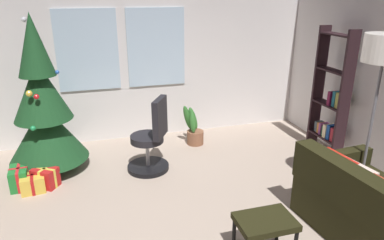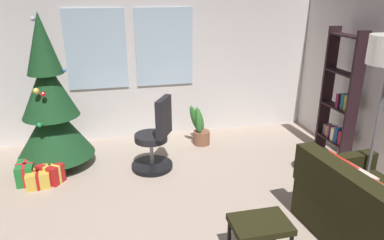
% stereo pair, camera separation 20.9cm
% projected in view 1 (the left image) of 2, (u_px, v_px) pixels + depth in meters
% --- Properties ---
extents(wall_back_with_windows, '(5.17, 0.12, 2.65)m').
position_uv_depth(wall_back_with_windows, '(147.00, 55.00, 5.60)').
color(wall_back_with_windows, silver).
rests_on(wall_back_with_windows, ground_plane).
extents(footstool, '(0.52, 0.37, 0.40)m').
position_uv_depth(footstool, '(265.00, 224.00, 3.17)').
color(footstool, black).
rests_on(footstool, ground_plane).
extents(holiday_tree, '(1.01, 1.01, 2.54)m').
position_uv_depth(holiday_tree, '(43.00, 110.00, 4.58)').
color(holiday_tree, '#4C331E').
rests_on(holiday_tree, ground_plane).
extents(gift_box_red, '(0.35, 0.33, 0.25)m').
position_uv_depth(gift_box_red, '(45.00, 177.00, 4.40)').
color(gift_box_red, red).
rests_on(gift_box_red, ground_plane).
extents(gift_box_green, '(0.22, 0.34, 0.27)m').
position_uv_depth(gift_box_green, '(20.00, 178.00, 4.38)').
color(gift_box_green, '#1E722D').
rests_on(gift_box_green, ground_plane).
extents(gift_box_gold, '(0.31, 0.33, 0.21)m').
position_uv_depth(gift_box_gold, '(33.00, 182.00, 4.33)').
color(gift_box_gold, gold).
rests_on(gift_box_gold, ground_plane).
extents(office_chair, '(0.58, 0.57, 1.02)m').
position_uv_depth(office_chair, '(151.00, 143.00, 4.72)').
color(office_chair, black).
rests_on(office_chair, ground_plane).
extents(bookshelf, '(0.18, 0.64, 1.84)m').
position_uv_depth(bookshelf, '(331.00, 101.00, 5.09)').
color(bookshelf, black).
rests_on(bookshelf, ground_plane).
extents(floor_lamp, '(0.42, 0.42, 1.91)m').
position_uv_depth(floor_lamp, '(383.00, 59.00, 3.52)').
color(floor_lamp, slate).
rests_on(floor_lamp, ground_plane).
extents(potted_plant, '(0.36, 0.34, 0.66)m').
position_uv_depth(potted_plant, '(193.00, 130.00, 5.60)').
color(potted_plant, brown).
rests_on(potted_plant, ground_plane).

